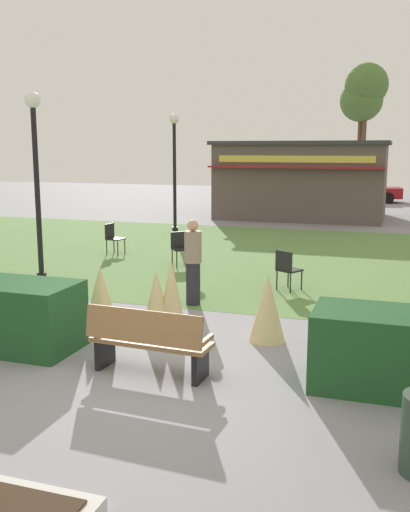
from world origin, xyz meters
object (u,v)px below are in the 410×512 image
object	(u,v)px
food_kiosk	(303,179)
cafe_chair_center	(113,236)
cafe_chair_east	(287,267)
person_standing	(193,262)
tree_left_bg	(366,86)
lamppost_far	(174,159)
cafe_chair_west	(180,246)
parked_car_center_slot	(363,191)
tree_center_bg	(361,101)
lamppost_mid	(36,165)
parked_car_west_slot	(272,189)
park_bench	(149,341)

from	to	relation	value
food_kiosk	cafe_chair_center	bearing A→B (deg)	-108.61
cafe_chair_east	person_standing	bearing A→B (deg)	-132.13
tree_left_bg	lamppost_far	bearing A→B (deg)	-104.80
cafe_chair_west	tree_left_bg	size ratio (longest dim) A/B	0.10
cafe_chair_west	parked_car_center_slot	xyz separation A→B (m)	(3.42, 21.08, 0.12)
parked_car_center_slot	tree_center_bg	distance (m)	7.78
lamppost_mid	lamppost_far	world-z (taller)	same
cafe_chair_east	parked_car_west_slot	world-z (taller)	parked_car_west_slot
person_standing	lamppost_far	bearing A→B (deg)	-18.89
cafe_chair_east	person_standing	world-z (taller)	person_standing
person_standing	tree_left_bg	size ratio (longest dim) A/B	0.20
cafe_chair_center	parked_car_west_slot	xyz separation A→B (m)	(0.48, 20.07, 0.12)
parked_car_center_slot	person_standing	bearing A→B (deg)	-94.12
cafe_chair_center	parked_car_center_slot	size ratio (longest dim) A/B	0.20
park_bench	parked_car_west_slot	size ratio (longest dim) A/B	0.40
park_bench	lamppost_mid	size ratio (longest dim) A/B	0.40
cafe_chair_east	cafe_chair_center	distance (m)	6.38
cafe_chair_center	person_standing	distance (m)	6.21
park_bench	person_standing	bearing A→B (deg)	100.15
park_bench	cafe_chair_west	distance (m)	7.61
cafe_chair_west	parked_car_center_slot	size ratio (longest dim) A/B	0.20
person_standing	tree_center_bg	xyz separation A→B (m)	(1.07, 30.16, 5.26)
parked_car_west_slot	tree_left_bg	distance (m)	9.65
cafe_chair_east	cafe_chair_center	bearing A→B (deg)	152.94
cafe_chair_east	person_standing	distance (m)	2.33
parked_car_center_slot	tree_center_bg	size ratio (longest dim) A/B	0.57
food_kiosk	person_standing	world-z (taller)	food_kiosk
cafe_chair_east	parked_car_west_slot	bearing A→B (deg)	102.75
food_kiosk	cafe_chair_center	xyz separation A→B (m)	(-3.76, -11.17, -1.17)
lamppost_far	person_standing	size ratio (longest dim) A/B	2.54
food_kiosk	parked_car_center_slot	xyz separation A→B (m)	(2.15, 8.89, -1.05)
lamppost_mid	lamppost_far	xyz separation A→B (m)	(0.03, 8.54, 0.00)
park_bench	person_standing	xyz separation A→B (m)	(-0.65, 3.65, 0.38)
park_bench	cafe_chair_center	distance (m)	9.55
person_standing	parked_car_center_slot	size ratio (longest dim) A/B	0.39
food_kiosk	lamppost_mid	bearing A→B (deg)	-103.94
cafe_chair_center	parked_car_center_slot	distance (m)	20.92
cafe_chair_west	cafe_chair_center	world-z (taller)	same
cafe_chair_west	cafe_chair_east	size ratio (longest dim) A/B	1.00
parked_car_west_slot	park_bench	bearing A→B (deg)	-81.36
food_kiosk	cafe_chair_west	size ratio (longest dim) A/B	8.34
lamppost_far	cafe_chair_east	world-z (taller)	lamppost_far
food_kiosk	cafe_chair_center	world-z (taller)	food_kiosk
lamppost_mid	cafe_chair_west	world-z (taller)	lamppost_mid
cafe_chair_west	parked_car_center_slot	distance (m)	21.35
tree_left_bg	parked_car_center_slot	bearing A→B (deg)	-85.45
cafe_chair_center	person_standing	size ratio (longest dim) A/B	0.53
lamppost_far	park_bench	bearing A→B (deg)	-70.20
lamppost_mid	person_standing	size ratio (longest dim) A/B	2.54
person_standing	parked_car_center_slot	bearing A→B (deg)	-46.29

